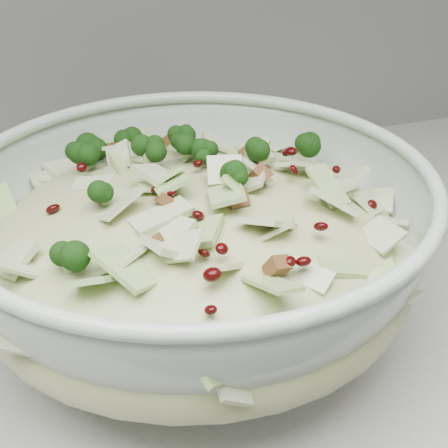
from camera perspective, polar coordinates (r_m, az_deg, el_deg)
The scene contains 2 objects.
mixing_bowl at distance 0.54m, azimuth -2.65°, elevation -2.40°, with size 0.52×0.52×0.16m.
salad at distance 0.53m, azimuth -2.71°, elevation -0.04°, with size 0.41×0.41×0.16m.
Camera 1 is at (-0.65, 1.17, 1.28)m, focal length 50.00 mm.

